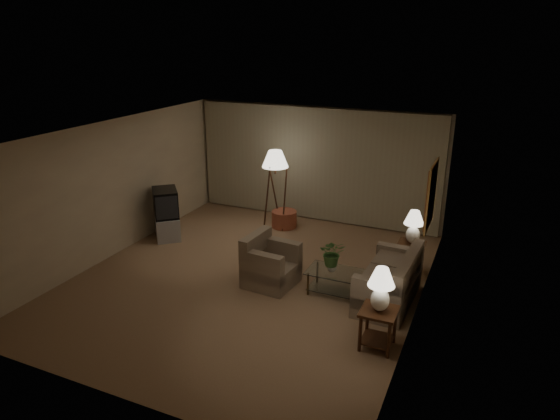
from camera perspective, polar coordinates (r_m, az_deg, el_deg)
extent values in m
plane|color=#9F7D57|center=(9.30, -3.50, -7.76)|extent=(7.00, 7.00, 0.00)
cube|color=beige|center=(11.84, 4.17, 5.30)|extent=(6.00, 0.04, 2.70)
cube|color=beige|center=(10.44, -18.48, 2.34)|extent=(0.04, 7.00, 2.70)
cube|color=beige|center=(7.92, 16.01, -2.85)|extent=(0.04, 7.00, 2.70)
cube|color=white|center=(8.41, -3.88, 8.81)|extent=(6.00, 7.00, 0.04)
cube|color=tan|center=(11.77, 4.03, 5.21)|extent=(5.85, 0.12, 2.65)
cube|color=gold|center=(8.54, 16.91, 1.56)|extent=(0.03, 0.90, 1.10)
cube|color=#A3341E|center=(8.54, 16.75, 1.59)|extent=(0.02, 0.80, 1.00)
cube|color=gray|center=(8.65, 12.18, -9.05)|extent=(1.66, 0.93, 0.37)
cube|color=gray|center=(9.00, -0.99, -7.33)|extent=(0.99, 0.96, 0.38)
cube|color=#35190E|center=(7.28, 11.26, -11.30)|extent=(0.50, 0.50, 0.04)
cube|color=#35190E|center=(7.52, 11.02, -14.31)|extent=(0.43, 0.43, 0.02)
cylinder|color=#35190E|center=(7.30, 9.14, -13.80)|extent=(0.05, 0.05, 0.56)
cylinder|color=#35190E|center=(7.64, 9.95, -12.23)|extent=(0.05, 0.05, 0.56)
cylinder|color=#35190E|center=(7.24, 12.32, -14.38)|extent=(0.05, 0.05, 0.56)
cylinder|color=#35190E|center=(7.57, 12.99, -12.76)|extent=(0.05, 0.05, 0.56)
cube|color=#35190E|center=(9.58, 14.84, -3.74)|extent=(0.49, 0.41, 0.04)
cube|color=#35190E|center=(9.76, 14.60, -6.22)|extent=(0.42, 0.35, 0.02)
cylinder|color=#35190E|center=(9.58, 13.36, -5.57)|extent=(0.05, 0.05, 0.56)
cylinder|color=#35190E|center=(9.86, 13.72, -4.84)|extent=(0.05, 0.05, 0.56)
cylinder|color=#35190E|center=(9.53, 15.68, -5.92)|extent=(0.05, 0.05, 0.56)
cylinder|color=#35190E|center=(9.82, 15.97, -5.18)|extent=(0.05, 0.05, 0.56)
ellipsoid|color=white|center=(7.18, 11.36, -10.02)|extent=(0.27, 0.27, 0.33)
cylinder|color=white|center=(7.09, 11.47, -8.59)|extent=(0.03, 0.03, 0.08)
cone|color=silver|center=(7.02, 11.55, -7.49)|extent=(0.38, 0.38, 0.27)
ellipsoid|color=white|center=(9.51, 14.93, -2.75)|extent=(0.26, 0.26, 0.32)
cylinder|color=white|center=(9.44, 15.03, -1.65)|extent=(0.03, 0.03, 0.07)
cone|color=silver|center=(9.39, 15.11, -0.82)|extent=(0.36, 0.36, 0.26)
cube|color=silver|center=(8.63, 6.89, -7.14)|extent=(1.13, 0.61, 0.02)
cube|color=silver|center=(8.77, 6.81, -8.94)|extent=(1.05, 0.53, 0.01)
cylinder|color=#46341C|center=(8.66, 3.21, -8.46)|extent=(0.04, 0.04, 0.40)
cylinder|color=#46341C|center=(9.06, 4.29, -7.16)|extent=(0.04, 0.04, 0.40)
cylinder|color=#46341C|center=(8.41, 9.59, -9.64)|extent=(0.04, 0.04, 0.40)
cylinder|color=#46341C|center=(8.82, 10.39, -8.23)|extent=(0.04, 0.04, 0.40)
cube|color=#AEAEB1|center=(11.25, -12.75, -1.83)|extent=(1.29, 1.29, 0.50)
cube|color=black|center=(11.06, -12.96, 0.82)|extent=(1.19, 1.19, 0.60)
cylinder|color=#35190E|center=(11.13, -0.55, 4.82)|extent=(0.04, 0.04, 0.26)
cone|color=silver|center=(11.08, -0.55, 5.87)|extent=(0.59, 0.59, 0.37)
cylinder|color=#A34F37|center=(11.57, 0.48, -1.02)|extent=(0.75, 0.75, 0.38)
imported|color=white|center=(8.63, 5.96, -6.43)|extent=(0.17, 0.17, 0.17)
imported|color=#447534|center=(8.49, 6.03, -4.47)|extent=(0.53, 0.50, 0.48)
imported|color=olive|center=(8.47, 8.31, -7.62)|extent=(0.17, 0.22, 0.02)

